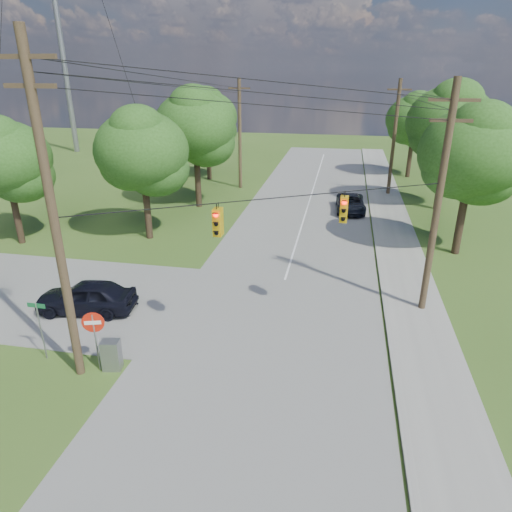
% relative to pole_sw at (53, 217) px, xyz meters
% --- Properties ---
extents(ground, '(140.00, 140.00, 0.00)m').
position_rel_pole_sw_xyz_m(ground, '(4.60, -0.40, -6.23)').
color(ground, '#395A1E').
rests_on(ground, ground).
extents(main_road, '(10.00, 100.00, 0.03)m').
position_rel_pole_sw_xyz_m(main_road, '(6.60, 4.60, -6.21)').
color(main_road, gray).
rests_on(main_road, ground).
extents(sidewalk_east, '(2.60, 100.00, 0.12)m').
position_rel_pole_sw_xyz_m(sidewalk_east, '(13.30, 4.60, -6.17)').
color(sidewalk_east, '#9F9E95').
rests_on(sidewalk_east, ground).
extents(pole_sw, '(2.00, 0.32, 12.00)m').
position_rel_pole_sw_xyz_m(pole_sw, '(0.00, 0.00, 0.00)').
color(pole_sw, '#4D3C28').
rests_on(pole_sw, ground).
extents(pole_ne, '(2.00, 0.32, 10.50)m').
position_rel_pole_sw_xyz_m(pole_ne, '(13.50, 7.60, -0.76)').
color(pole_ne, '#4D3C28').
rests_on(pole_ne, ground).
extents(pole_north_e, '(2.00, 0.32, 10.00)m').
position_rel_pole_sw_xyz_m(pole_north_e, '(13.50, 29.60, -1.10)').
color(pole_north_e, '#4D3C28').
rests_on(pole_north_e, ground).
extents(pole_north_w, '(2.00, 0.32, 10.00)m').
position_rel_pole_sw_xyz_m(pole_north_w, '(-0.40, 29.60, -1.10)').
color(pole_north_w, '#4D3C28').
rests_on(pole_north_w, ground).
extents(power_lines, '(13.93, 29.62, 4.93)m').
position_rel_pole_sw_xyz_m(power_lines, '(6.10, 11.14, 2.93)').
color(power_lines, black).
rests_on(power_lines, ground).
extents(traffic_signals, '(4.91, 3.27, 1.05)m').
position_rel_pole_sw_xyz_m(traffic_signals, '(7.15, 4.03, -0.73)').
color(traffic_signals, '#C99E0B').
rests_on(traffic_signals, ground).
extents(tree_w_near, '(6.00, 6.00, 8.40)m').
position_rel_pole_sw_xyz_m(tree_w_near, '(-3.40, 14.60, -0.30)').
color(tree_w_near, '#3E2D1F').
rests_on(tree_w_near, ground).
extents(tree_w_mid, '(6.40, 6.40, 9.22)m').
position_rel_pole_sw_xyz_m(tree_w_mid, '(-2.40, 22.60, 0.35)').
color(tree_w_mid, '#3E2D1F').
rests_on(tree_w_mid, ground).
extents(tree_w_far, '(6.00, 6.00, 8.73)m').
position_rel_pole_sw_xyz_m(tree_w_far, '(-4.40, 32.60, 0.02)').
color(tree_w_far, '#3E2D1F').
rests_on(tree_w_far, ground).
extents(tree_e_near, '(6.20, 6.20, 8.81)m').
position_rel_pole_sw_xyz_m(tree_e_near, '(16.60, 15.60, 0.02)').
color(tree_e_near, '#3E2D1F').
rests_on(tree_e_near, ground).
extents(tree_e_mid, '(6.60, 6.60, 9.64)m').
position_rel_pole_sw_xyz_m(tree_e_mid, '(17.10, 25.60, 0.68)').
color(tree_e_mid, '#3E2D1F').
rests_on(tree_e_mid, ground).
extents(tree_e_far, '(5.80, 5.80, 8.32)m').
position_rel_pole_sw_xyz_m(tree_e_far, '(16.10, 37.60, -0.31)').
color(tree_e_far, '#3E2D1F').
rests_on(tree_e_far, ground).
extents(tree_cross_n, '(5.60, 5.60, 7.91)m').
position_rel_pole_sw_xyz_m(tree_cross_n, '(-11.40, 12.10, -0.63)').
color(tree_cross_n, '#3E2D1F').
rests_on(tree_cross_n, ground).
extents(car_cross_dark, '(4.78, 2.39, 1.57)m').
position_rel_pole_sw_xyz_m(car_cross_dark, '(-2.16, 4.36, -5.41)').
color(car_cross_dark, black).
rests_on(car_cross_dark, cross_road).
extents(car_main_north, '(2.43, 4.86, 1.32)m').
position_rel_pole_sw_xyz_m(car_main_north, '(10.10, 23.44, -5.54)').
color(car_main_north, black).
rests_on(car_main_north, main_road).
extents(control_cabinet, '(0.77, 0.61, 1.25)m').
position_rel_pole_sw_xyz_m(control_cabinet, '(1.10, 0.47, -5.60)').
color(control_cabinet, gray).
rests_on(control_cabinet, ground).
extents(do_not_enter_sign, '(0.81, 0.26, 2.50)m').
position_rel_pole_sw_xyz_m(do_not_enter_sign, '(0.63, 0.32, -4.41)').
color(do_not_enter_sign, gray).
rests_on(do_not_enter_sign, ground).
extents(street_name_sign, '(0.75, 0.06, 2.49)m').
position_rel_pole_sw_xyz_m(street_name_sign, '(-1.85, 0.60, -4.62)').
color(street_name_sign, gray).
rests_on(street_name_sign, ground).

